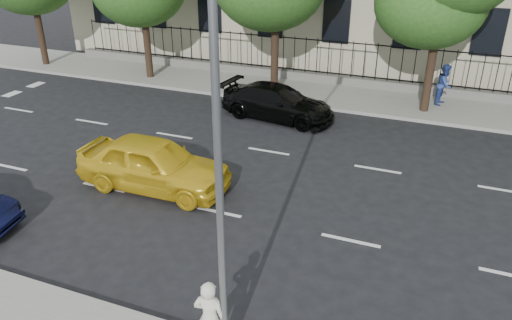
{
  "coord_description": "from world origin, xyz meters",
  "views": [
    {
      "loc": [
        5.68,
        -8.74,
        7.86
      ],
      "look_at": [
        1.06,
        3.0,
        1.66
      ],
      "focal_mm": 35.0,
      "sensor_mm": 36.0,
      "label": 1
    }
  ],
  "objects_px": {
    "woman_near": "(210,318)",
    "yellow_taxi": "(154,164)",
    "street_light": "(231,102)",
    "black_sedan": "(278,102)"
  },
  "relations": [
    {
      "from": "street_light",
      "to": "yellow_taxi",
      "type": "relative_size",
      "value": 1.64
    },
    {
      "from": "street_light",
      "to": "black_sedan",
      "type": "bearing_deg",
      "value": 105.37
    },
    {
      "from": "street_light",
      "to": "woman_near",
      "type": "xyz_separation_m",
      "value": [
        -0.26,
        -0.63,
        -4.15
      ]
    },
    {
      "from": "yellow_taxi",
      "to": "woman_near",
      "type": "distance_m",
      "value": 7.25
    },
    {
      "from": "woman_near",
      "to": "street_light",
      "type": "bearing_deg",
      "value": -119.01
    },
    {
      "from": "woman_near",
      "to": "black_sedan",
      "type": "bearing_deg",
      "value": -83.39
    },
    {
      "from": "street_light",
      "to": "black_sedan",
      "type": "xyz_separation_m",
      "value": [
        -3.32,
        12.08,
        -4.43
      ]
    },
    {
      "from": "street_light",
      "to": "woman_near",
      "type": "height_order",
      "value": "street_light"
    },
    {
      "from": "woman_near",
      "to": "yellow_taxi",
      "type": "bearing_deg",
      "value": -56.63
    },
    {
      "from": "street_light",
      "to": "black_sedan",
      "type": "distance_m",
      "value": 13.29
    }
  ]
}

